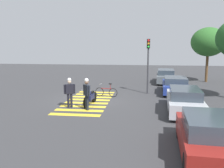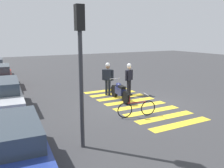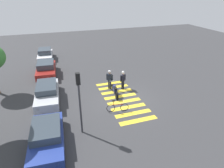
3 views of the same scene
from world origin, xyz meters
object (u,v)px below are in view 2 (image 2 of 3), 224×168
at_px(police_motorcycle, 120,92).
at_px(officer_by_motorcycle, 108,76).
at_px(car_blue_hatchback, 6,150).
at_px(leaning_bicycle, 136,108).
at_px(officer_on_foot, 129,77).
at_px(car_silver_sedan, 0,97).
at_px(traffic_light_pole, 80,55).

bearing_deg(police_motorcycle, officer_by_motorcycle, 3.17).
height_order(officer_by_motorcycle, car_blue_hatchback, officer_by_motorcycle).
distance_m(police_motorcycle, officer_by_motorcycle, 1.38).
height_order(police_motorcycle, leaning_bicycle, police_motorcycle).
bearing_deg(police_motorcycle, officer_on_foot, -52.14).
bearing_deg(officer_by_motorcycle, car_silver_sedan, 92.68).
xyz_separation_m(car_blue_hatchback, car_silver_sedan, (5.41, -0.21, 0.03)).
bearing_deg(officer_by_motorcycle, car_blue_hatchback, 134.98).
relative_size(officer_on_foot, officer_by_motorcycle, 0.97).
bearing_deg(police_motorcycle, car_silver_sedan, 79.99).
relative_size(leaning_bicycle, officer_on_foot, 0.93).
relative_size(police_motorcycle, leaning_bicycle, 1.32).
relative_size(officer_on_foot, car_silver_sedan, 0.38).
bearing_deg(car_blue_hatchback, officer_on_foot, -52.28).
relative_size(leaning_bicycle, car_blue_hatchback, 0.37).
bearing_deg(officer_on_foot, car_blue_hatchback, 127.72).
bearing_deg(officer_by_motorcycle, police_motorcycle, -176.83).
xyz_separation_m(officer_on_foot, traffic_light_pole, (-4.78, 4.67, 1.75)).
xyz_separation_m(leaning_bicycle, car_silver_sedan, (3.44, 4.88, 0.29)).
relative_size(officer_by_motorcycle, car_silver_sedan, 0.39).
distance_m(car_blue_hatchback, car_silver_sedan, 5.41).
height_order(officer_on_foot, traffic_light_pole, traffic_light_pole).
relative_size(car_blue_hatchback, car_silver_sedan, 0.95).
relative_size(police_motorcycle, car_silver_sedan, 0.46).
distance_m(car_silver_sedan, traffic_light_pole, 5.70).
height_order(car_blue_hatchback, traffic_light_pole, traffic_light_pole).
distance_m(police_motorcycle, leaning_bicycle, 2.55).
distance_m(police_motorcycle, car_silver_sedan, 5.61).
distance_m(officer_on_foot, car_blue_hatchback, 8.60).
bearing_deg(police_motorcycle, car_blue_hatchback, 127.70).
height_order(car_silver_sedan, traffic_light_pole, traffic_light_pole).
xyz_separation_m(leaning_bicycle, officer_on_foot, (3.29, -1.71, 0.67)).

